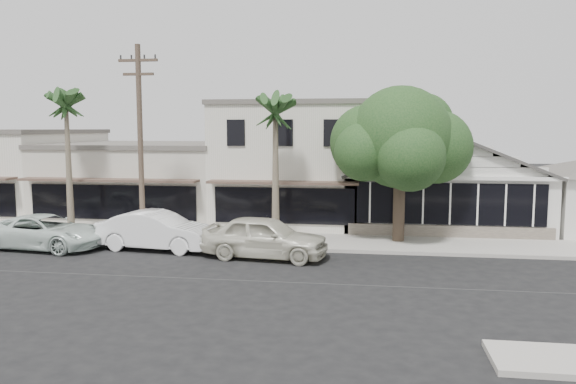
% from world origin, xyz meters
% --- Properties ---
extents(ground, '(140.00, 140.00, 0.00)m').
position_xyz_m(ground, '(0.00, 0.00, 0.00)').
color(ground, black).
rests_on(ground, ground).
extents(sidewalk_north, '(90.00, 3.50, 0.15)m').
position_xyz_m(sidewalk_north, '(-8.00, 6.75, 0.07)').
color(sidewalk_north, '#9E9991').
rests_on(sidewalk_north, ground).
extents(corner_shop, '(10.40, 8.60, 5.10)m').
position_xyz_m(corner_shop, '(5.00, 12.47, 2.62)').
color(corner_shop, silver).
rests_on(corner_shop, ground).
extents(row_building_near, '(8.00, 10.00, 6.50)m').
position_xyz_m(row_building_near, '(-3.00, 13.50, 3.25)').
color(row_building_near, silver).
rests_on(row_building_near, ground).
extents(row_building_midnear, '(10.00, 10.00, 4.20)m').
position_xyz_m(row_building_midnear, '(-12.00, 13.50, 2.10)').
color(row_building_midnear, beige).
rests_on(row_building_midnear, ground).
extents(utility_pole, '(1.80, 0.24, 9.00)m').
position_xyz_m(utility_pole, '(-9.00, 5.20, 4.79)').
color(utility_pole, brown).
rests_on(utility_pole, ground).
extents(car_0, '(5.39, 2.69, 1.76)m').
position_xyz_m(car_0, '(-3.02, 3.51, 0.88)').
color(car_0, beige).
rests_on(car_0, ground).
extents(car_1, '(5.35, 2.39, 1.71)m').
position_xyz_m(car_1, '(-8.02, 4.40, 0.85)').
color(car_1, white).
rests_on(car_1, ground).
extents(car_2, '(5.66, 3.08, 1.51)m').
position_xyz_m(car_2, '(-13.02, 3.89, 0.75)').
color(car_2, silver).
rests_on(car_2, ground).
extents(shade_tree, '(6.53, 5.90, 7.24)m').
position_xyz_m(shade_tree, '(2.49, 7.43, 4.77)').
color(shade_tree, '#4B3C2D').
rests_on(shade_tree, ground).
extents(palm_east, '(2.80, 2.80, 7.27)m').
position_xyz_m(palm_east, '(-3.05, 6.33, 6.16)').
color(palm_east, '#726651').
rests_on(palm_east, ground).
extents(palm_mid, '(2.52, 2.52, 7.60)m').
position_xyz_m(palm_mid, '(-13.36, 6.70, 6.51)').
color(palm_mid, '#726651').
rests_on(palm_mid, ground).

